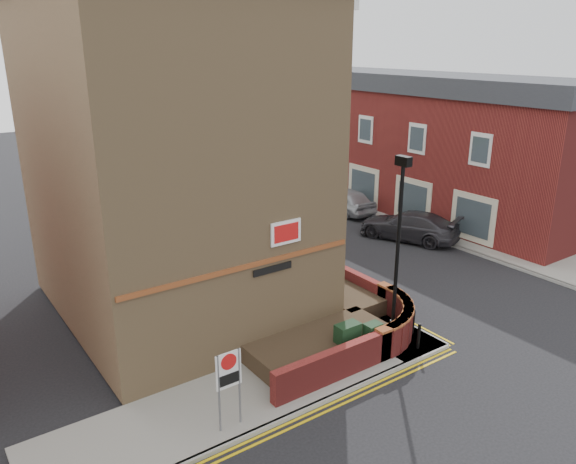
# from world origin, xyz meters

# --- Properties ---
(ground) EXTENTS (120.00, 120.00, 0.00)m
(ground) POSITION_xyz_m (0.00, 0.00, 0.00)
(ground) COLOR black
(ground) RESTS_ON ground
(pavement_corner) EXTENTS (13.00, 3.00, 0.12)m
(pavement_corner) POSITION_xyz_m (-3.50, 1.50, 0.06)
(pavement_corner) COLOR gray
(pavement_corner) RESTS_ON ground
(pavement_main) EXTENTS (2.00, 32.00, 0.12)m
(pavement_main) POSITION_xyz_m (2.00, 16.00, 0.06)
(pavement_main) COLOR gray
(pavement_main) RESTS_ON ground
(pavement_far) EXTENTS (4.00, 40.00, 0.12)m
(pavement_far) POSITION_xyz_m (13.00, 13.00, 0.06)
(pavement_far) COLOR gray
(pavement_far) RESTS_ON ground
(kerb_side) EXTENTS (13.00, 0.15, 0.12)m
(kerb_side) POSITION_xyz_m (-3.50, 0.00, 0.06)
(kerb_side) COLOR gray
(kerb_side) RESTS_ON ground
(kerb_main_near) EXTENTS (0.15, 32.00, 0.12)m
(kerb_main_near) POSITION_xyz_m (3.00, 16.00, 0.06)
(kerb_main_near) COLOR gray
(kerb_main_near) RESTS_ON ground
(kerb_main_far) EXTENTS (0.15, 40.00, 0.12)m
(kerb_main_far) POSITION_xyz_m (11.00, 13.00, 0.06)
(kerb_main_far) COLOR gray
(kerb_main_far) RESTS_ON ground
(yellow_lines_side) EXTENTS (13.00, 0.28, 0.01)m
(yellow_lines_side) POSITION_xyz_m (-3.50, -0.25, 0.01)
(yellow_lines_side) COLOR gold
(yellow_lines_side) RESTS_ON ground
(yellow_lines_main) EXTENTS (0.28, 32.00, 0.01)m
(yellow_lines_main) POSITION_xyz_m (3.25, 16.00, 0.01)
(yellow_lines_main) COLOR gold
(yellow_lines_main) RESTS_ON ground
(corner_building) EXTENTS (8.95, 10.40, 13.60)m
(corner_building) POSITION_xyz_m (-2.84, 8.00, 6.23)
(corner_building) COLOR #987851
(corner_building) RESTS_ON ground
(garden_wall) EXTENTS (6.80, 6.00, 1.20)m
(garden_wall) POSITION_xyz_m (0.00, 2.50, 0.00)
(garden_wall) COLOR maroon
(garden_wall) RESTS_ON ground
(lamppost) EXTENTS (0.25, 0.50, 6.30)m
(lamppost) POSITION_xyz_m (1.60, 1.20, 3.34)
(lamppost) COLOR black
(lamppost) RESTS_ON pavement_corner
(utility_cabinet_large) EXTENTS (0.80, 0.45, 1.20)m
(utility_cabinet_large) POSITION_xyz_m (-0.30, 1.30, 0.72)
(utility_cabinet_large) COLOR #163219
(utility_cabinet_large) RESTS_ON pavement_corner
(utility_cabinet_small) EXTENTS (0.55, 0.40, 1.10)m
(utility_cabinet_small) POSITION_xyz_m (0.50, 1.00, 0.67)
(utility_cabinet_small) COLOR #163219
(utility_cabinet_small) RESTS_ON pavement_corner
(bollard_near) EXTENTS (0.11, 0.11, 0.90)m
(bollard_near) POSITION_xyz_m (2.00, 0.40, 0.57)
(bollard_near) COLOR black
(bollard_near) RESTS_ON pavement_corner
(bollard_far) EXTENTS (0.11, 0.11, 0.90)m
(bollard_far) POSITION_xyz_m (2.60, 1.20, 0.57)
(bollard_far) COLOR black
(bollard_far) RESTS_ON pavement_corner
(zone_sign) EXTENTS (0.72, 0.07, 2.20)m
(zone_sign) POSITION_xyz_m (-5.00, 0.50, 1.64)
(zone_sign) COLOR slate
(zone_sign) RESTS_ON pavement_corner
(far_terrace) EXTENTS (5.40, 30.40, 8.00)m
(far_terrace) POSITION_xyz_m (14.50, 17.00, 4.04)
(far_terrace) COLOR maroon
(far_terrace) RESTS_ON ground
(far_terrace_cream) EXTENTS (5.40, 12.40, 8.00)m
(far_terrace_cream) POSITION_xyz_m (14.50, 38.00, 4.05)
(far_terrace_cream) COLOR beige
(far_terrace_cream) RESTS_ON ground
(tree_near) EXTENTS (3.64, 3.65, 6.70)m
(tree_near) POSITION_xyz_m (2.00, 14.05, 4.70)
(tree_near) COLOR #382B1E
(tree_near) RESTS_ON pavement_main
(tree_mid) EXTENTS (4.03, 4.03, 7.42)m
(tree_mid) POSITION_xyz_m (2.00, 22.05, 5.20)
(tree_mid) COLOR #382B1E
(tree_mid) RESTS_ON pavement_main
(tree_far) EXTENTS (3.81, 3.81, 7.00)m
(tree_far) POSITION_xyz_m (2.00, 30.05, 4.91)
(tree_far) COLOR #382B1E
(tree_far) RESTS_ON pavement_main
(traffic_light_assembly) EXTENTS (0.20, 0.16, 4.20)m
(traffic_light_assembly) POSITION_xyz_m (2.40, 25.00, 2.78)
(traffic_light_assembly) COLOR black
(traffic_light_assembly) RESTS_ON pavement_main
(silver_car_near) EXTENTS (3.02, 4.77, 1.49)m
(silver_car_near) POSITION_xyz_m (4.49, 11.24, 0.74)
(silver_car_near) COLOR #A4A6AB
(silver_car_near) RESTS_ON ground
(red_car_main) EXTENTS (3.97, 5.86, 1.49)m
(red_car_main) POSITION_xyz_m (3.60, 18.94, 0.75)
(red_car_main) COLOR maroon
(red_car_main) RESTS_ON ground
(grey_car_far) EXTENTS (3.86, 5.50, 1.48)m
(grey_car_far) POSITION_xyz_m (10.01, 8.35, 0.74)
(grey_car_far) COLOR #2E2C31
(grey_car_far) RESTS_ON ground
(silver_car_far) EXTENTS (2.02, 4.52, 1.51)m
(silver_car_far) POSITION_xyz_m (10.50, 14.00, 0.76)
(silver_car_far) COLOR #9A9CA1
(silver_car_far) RESTS_ON ground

